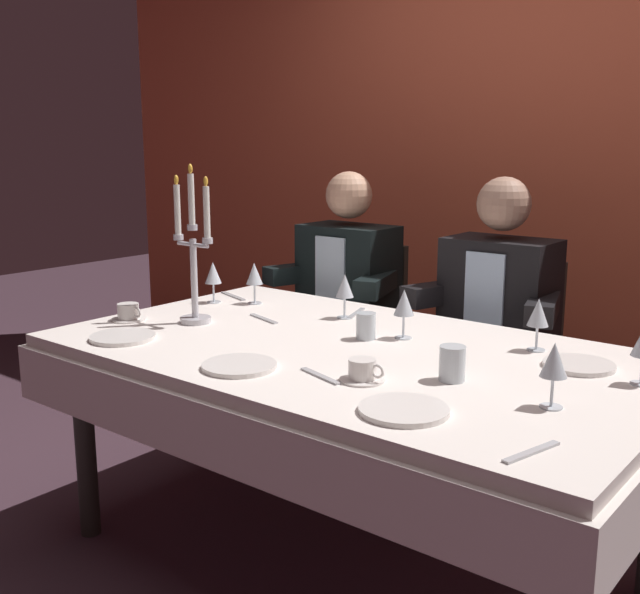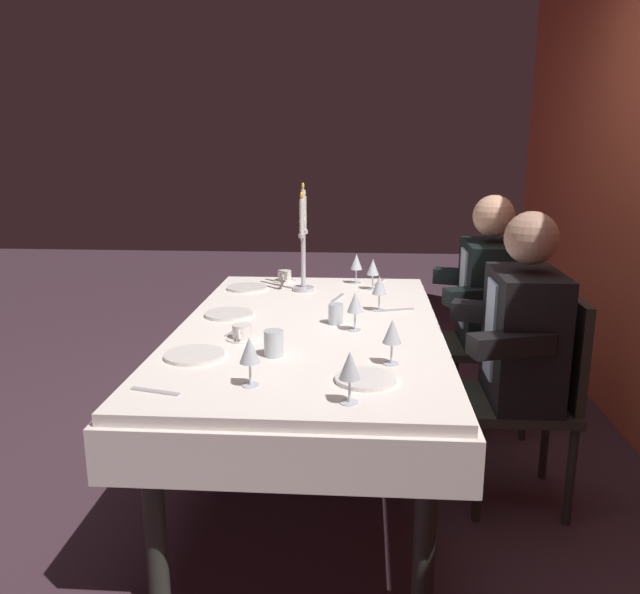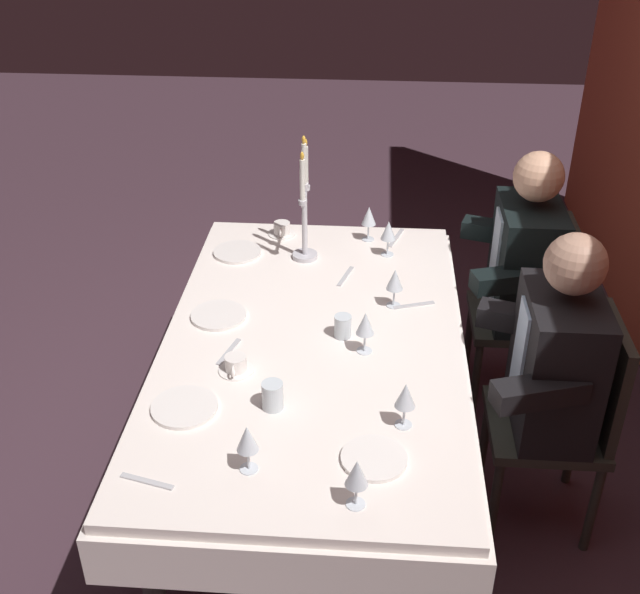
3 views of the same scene
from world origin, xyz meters
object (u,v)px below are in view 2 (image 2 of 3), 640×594
dinner_plate_0 (366,379)px  wine_glass_2 (250,352)px  dinner_plate_1 (229,314)px  dinner_plate_3 (247,288)px  dinner_plate_2 (194,355)px  candelabra (303,248)px  seated_diner_0 (490,293)px  wine_glass_3 (350,367)px  dining_table (309,351)px  wine_glass_0 (356,263)px  wine_glass_5 (379,286)px  coffee_cup_0 (242,333)px  wine_glass_1 (355,304)px  wine_glass_6 (373,268)px  water_tumbler_1 (336,314)px  seated_diner_1 (525,336)px  wine_glass_4 (392,333)px  coffee_cup_1 (284,277)px  water_tumbler_0 (274,343)px

dinner_plate_0 → wine_glass_2: bearing=-79.8°
dinner_plate_1 → dinner_plate_3: (-0.52, -0.01, 0.00)m
dinner_plate_1 → dinner_plate_2: bearing=-0.9°
candelabra → seated_diner_0: candelabra is taller
candelabra → wine_glass_3: bearing=10.7°
dining_table → wine_glass_0: wine_glass_0 is taller
dining_table → wine_glass_5: size_ratio=11.83×
dinner_plate_2 → dinner_plate_3: 1.08m
dinner_plate_3 → coffee_cup_0: 0.88m
seated_diner_0 → wine_glass_5: bearing=-54.8°
wine_glass_1 → wine_glass_2: size_ratio=1.00×
dinner_plate_1 → wine_glass_1: wine_glass_1 is taller
dining_table → wine_glass_6: size_ratio=11.83×
candelabra → water_tumbler_1: 0.66m
coffee_cup_0 → seated_diner_1: (-0.14, 1.13, -0.03)m
dining_table → wine_glass_1: size_ratio=11.83×
wine_glass_4 → coffee_cup_1: size_ratio=1.24×
candelabra → seated_diner_0: bearing=92.2°
dinner_plate_0 → wine_glass_3: wine_glass_3 is taller
seated_diner_0 → water_tumbler_0: bearing=-42.5°
seated_diner_0 → wine_glass_1: bearing=-43.3°
dining_table → dinner_plate_3: 0.76m
dinner_plate_1 → coffee_cup_1: 0.74m
dinner_plate_0 → wine_glass_2: (0.07, -0.37, 0.11)m
wine_glass_1 → water_tumbler_1: size_ratio=1.87×
dinner_plate_2 → wine_glass_6: (-1.12, 0.66, 0.11)m
dinner_plate_0 → wine_glass_0: 1.46m
dinner_plate_2 → seated_diner_1: seated_diner_1 is taller
wine_glass_0 → wine_glass_3: size_ratio=1.00×
wine_glass_0 → dinner_plate_3: bearing=-72.8°
coffee_cup_0 → water_tumbler_0: bearing=39.3°
wine_glass_1 → coffee_cup_1: bearing=-156.0°
dinner_plate_0 → coffee_cup_1: coffee_cup_1 is taller
dinner_plate_3 → water_tumbler_1: 0.80m
water_tumbler_1 → seated_diner_0: seated_diner_0 is taller
wine_glass_6 → wine_glass_4: bearing=2.6°
seated_diner_0 → seated_diner_1: same height
dinner_plate_1 → water_tumbler_1: water_tumbler_1 is taller
water_tumbler_0 → seated_diner_0: size_ratio=0.08×
candelabra → dinner_plate_3: candelabra is taller
wine_glass_5 → water_tumbler_0: (0.66, -0.40, -0.07)m
wine_glass_3 → wine_glass_5: size_ratio=1.00×
seated_diner_0 → wine_glass_2: bearing=-36.7°
wine_glass_4 → coffee_cup_1: bearing=-157.6°
coffee_cup_1 → seated_diner_0: bearing=80.9°
coffee_cup_1 → dinner_plate_2: bearing=-7.7°
seated_diner_0 → seated_diner_1: size_ratio=1.00×
wine_glass_0 → wine_glass_1: bearing=0.4°
wine_glass_2 → wine_glass_5: 1.05m
dining_table → water_tumbler_1: bearing=101.2°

